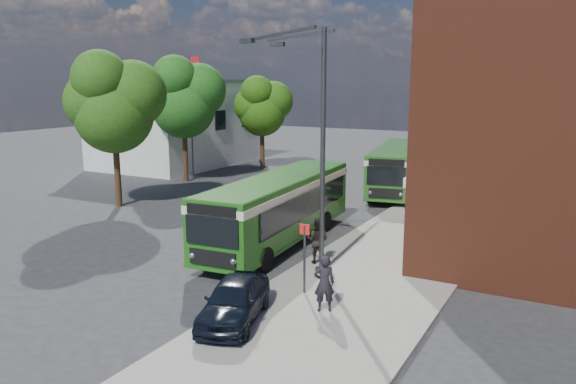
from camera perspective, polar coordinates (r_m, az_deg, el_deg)
The scene contains 15 objects.
ground at distance 25.43m, azimuth -5.36°, elevation -5.21°, with size 120.00×120.00×0.00m, color #2B2B2E.
pavement at distance 29.84m, azimuth 14.78°, elevation -2.92°, with size 6.00×48.00×0.15m, color gray.
kerb_line at distance 30.69m, azimuth 9.25°, elevation -2.44°, with size 0.12×48.00×0.01m, color beige.
white_building at distance 49.76m, azimuth -11.19°, elevation 6.95°, with size 9.40×13.40×7.30m.
flagpole at distance 42.31m, azimuth -9.76°, elevation 8.02°, with size 0.95×0.10×9.00m.
street_lamp at distance 20.38m, azimuth 2.63°, elevation 4.51°, with size 2.96×2.38×9.00m.
bus_stop_sign at distance 18.80m, azimuth 1.69°, elevation -6.30°, with size 0.35×0.08×2.52m.
bus_front at distance 24.83m, azimuth -0.94°, elevation -1.20°, with size 3.38×11.43×3.02m.
bus_rear at distance 37.11m, azimuth 11.02°, elevation 2.73°, with size 4.53×10.94×3.02m.
parked_car at distance 16.97m, azimuth -5.47°, elevation -10.87°, with size 1.53×3.81×1.30m, color black.
pedestrian_a at distance 17.52m, azimuth 3.70°, elevation -9.25°, with size 0.65×0.43×1.79m, color black.
pedestrian_b at distance 21.99m, azimuth 3.03°, elevation -4.92°, with size 0.89×0.69×1.82m, color black.
tree_left at distance 33.42m, azimuth -17.33°, elevation 8.74°, with size 5.26×5.00×8.88m.
tree_mid at distance 40.89m, azimuth -10.57°, elevation 9.50°, with size 5.31×5.05×8.97m.
tree_right at distance 46.67m, azimuth -2.63°, elevation 8.74°, with size 4.52×4.30×7.63m.
Camera 1 is at (13.67, -20.21, 7.16)m, focal length 35.00 mm.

